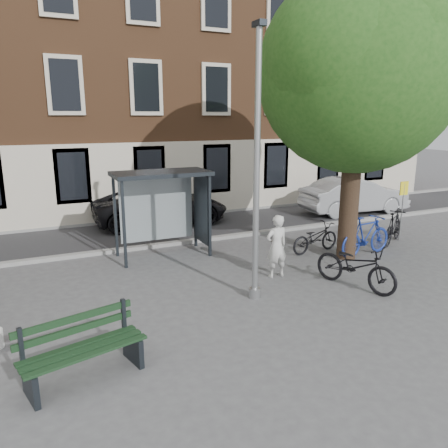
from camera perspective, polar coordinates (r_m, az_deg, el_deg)
ground at (r=10.57m, az=4.00°, el=-9.56°), size 90.00×90.00×0.00m
road at (r=16.71m, az=-7.65°, el=-0.80°), size 40.00×4.00×0.01m
curb_near at (r=14.86m, az=-5.33°, el=-2.37°), size 40.00×0.25×0.12m
curb_far at (r=18.56m, az=-9.51°, el=0.78°), size 40.00×0.25×0.12m
building_row at (r=22.17m, az=-13.25°, el=20.76°), size 30.00×8.00×14.00m
lamppost at (r=9.80m, az=4.27°, el=5.55°), size 0.28×0.35×6.11m
tree_right at (r=13.26m, az=17.61°, el=19.40°), size 5.76×5.60×8.20m
bus_shelter at (r=13.43m, az=-6.67°, el=4.00°), size 2.85×1.45×2.62m
painter at (r=11.66m, az=6.87°, el=-2.90°), size 0.63×0.42×1.70m
bench at (r=7.74m, az=-17.96°, el=-15.60°), size 2.09×1.11×1.03m
bike_a at (r=14.09m, az=11.83°, el=-1.77°), size 1.87×0.84×0.95m
bike_b at (r=14.11m, az=18.07°, el=-1.48°), size 2.16×0.87×1.26m
bike_c at (r=11.41m, az=16.81°, el=-5.22°), size 1.44×2.34×1.16m
bike_d at (r=15.84m, az=21.27°, el=-0.40°), size 1.86×1.38×1.11m
car_dark at (r=17.61m, az=-8.24°, el=2.39°), size 5.41×2.64×1.48m
car_silver at (r=20.28m, az=16.66°, el=3.60°), size 4.94×2.11×1.59m
notice_sign at (r=16.12m, az=22.37°, el=3.27°), size 0.36×0.04×2.06m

